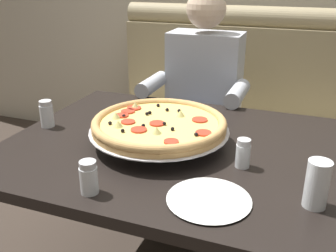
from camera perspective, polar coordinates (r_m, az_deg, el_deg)
The scene contains 9 objects.
booth_bench at distance 2.44m, azimuth 8.61°, elevation -0.60°, with size 1.51×0.78×1.13m.
dining_table at distance 1.49m, azimuth 0.87°, elevation -5.44°, with size 1.25×1.00×0.72m.
diner_main at distance 2.11m, azimuth 4.63°, elevation 4.95°, with size 0.54×0.64×1.27m.
pizza at distance 1.43m, azimuth -1.36°, elevation 0.22°, with size 0.52×0.52×0.11m.
shaker_oregano at distance 1.30m, azimuth 11.08°, elevation -4.28°, with size 0.05×0.05×0.10m.
shaker_parmesan at distance 1.15m, azimuth -11.66°, elevation -7.81°, with size 0.05×0.05×0.10m.
shaker_pepper_flakes at distance 1.67m, azimuth -17.56°, elevation 1.49°, with size 0.06×0.06×0.11m.
plate_near_left at distance 1.12m, azimuth 6.10°, elevation -10.55°, with size 0.24×0.24×0.02m.
drinking_glass at distance 1.14m, azimuth 21.23°, elevation -8.33°, with size 0.07×0.07×0.14m.
Camera 1 is at (0.45, -1.24, 1.34)m, focal length 41.02 mm.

